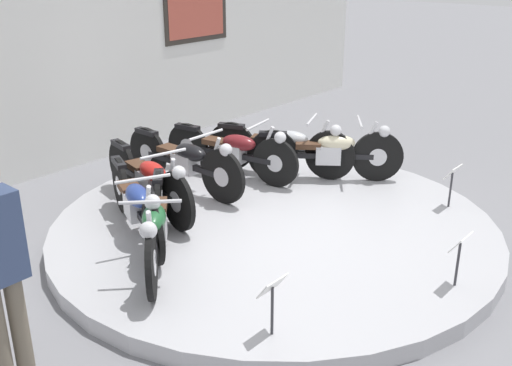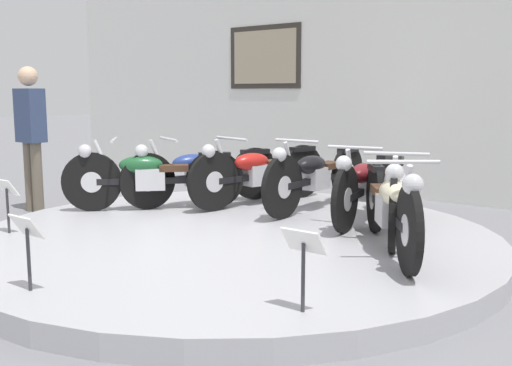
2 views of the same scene
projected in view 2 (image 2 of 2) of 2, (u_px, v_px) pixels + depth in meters
name	position (u px, v px, depth m)	size (l,w,h in m)	color
ground_plane	(234.00, 250.00, 5.63)	(60.00, 60.00, 0.00)	slate
display_platform	(234.00, 241.00, 5.61)	(4.89, 4.89, 0.17)	#ADADB2
back_wall	(408.00, 65.00, 8.26)	(14.00, 0.22, 3.69)	silver
motorcycle_green	(150.00, 175.00, 6.64)	(1.42, 1.48, 0.80)	black
motorcycle_blue	(200.00, 172.00, 6.94)	(0.87, 1.83, 0.79)	black
motorcycle_red	(258.00, 171.00, 6.95)	(0.60, 1.97, 0.80)	black
motorcycle_black	(316.00, 174.00, 6.64)	(0.54, 2.02, 0.81)	black
motorcycle_maroon	(366.00, 183.00, 6.10)	(0.55, 1.96, 0.79)	black
motorcycle_silver	(396.00, 193.00, 5.46)	(0.84, 1.86, 0.80)	black
motorcycle_cream	(391.00, 205.00, 4.88)	(1.25, 1.63, 0.80)	black
info_placard_front_left	(7.00, 194.00, 5.52)	(0.26, 0.11, 0.51)	#333338
info_placard_front_centre	(27.00, 236.00, 3.91)	(0.26, 0.11, 0.51)	#333338
info_placard_front_right	(303.00, 252.00, 3.53)	(0.26, 0.11, 0.51)	#333338
visitor_standing	(31.00, 130.00, 7.30)	(0.36, 0.23, 1.78)	#6B6051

